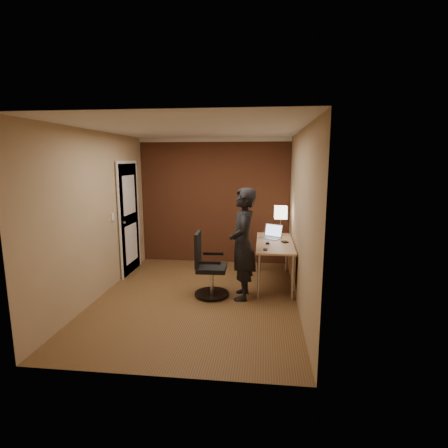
{
  "coord_description": "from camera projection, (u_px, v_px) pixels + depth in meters",
  "views": [
    {
      "loc": [
        0.97,
        -4.98,
        2.08
      ],
      "look_at": [
        0.35,
        0.55,
        1.05
      ],
      "focal_mm": 28.0,
      "sensor_mm": 36.0,
      "label": 1
    }
  ],
  "objects": [
    {
      "name": "phone",
      "position": [
        265.0,
        249.0,
        5.3
      ],
      "size": [
        0.06,
        0.12,
        0.01
      ],
      "primitive_type": "cube",
      "rotation": [
        0.0,
        0.0,
        -0.04
      ],
      "color": "black",
      "rests_on": "desk"
    },
    {
      "name": "laptop",
      "position": [
        272.0,
        234.0,
        6.1
      ],
      "size": [
        0.41,
        0.39,
        0.23
      ],
      "color": "silver",
      "rests_on": "desk"
    },
    {
      "name": "office_chair",
      "position": [
        208.0,
        269.0,
        5.33
      ],
      "size": [
        0.53,
        0.55,
        0.98
      ],
      "color": "black",
      "rests_on": "ground"
    },
    {
      "name": "room",
      "position": [
        197.0,
        198.0,
        6.64
      ],
      "size": [
        4.0,
        4.0,
        4.0
      ],
      "color": "brown",
      "rests_on": "ground"
    },
    {
      "name": "desk",
      "position": [
        279.0,
        250.0,
        5.82
      ],
      "size": [
        0.6,
        1.5,
        0.73
      ],
      "color": "tan",
      "rests_on": "ground"
    },
    {
      "name": "person",
      "position": [
        243.0,
        244.0,
        5.2
      ],
      "size": [
        0.42,
        0.62,
        1.68
      ],
      "primitive_type": "imported",
      "rotation": [
        0.0,
        0.0,
        -1.54
      ],
      "color": "black",
      "rests_on": "ground"
    },
    {
      "name": "wallet",
      "position": [
        285.0,
        242.0,
        5.77
      ],
      "size": [
        0.13,
        0.14,
        0.02
      ],
      "primitive_type": "cube",
      "rotation": [
        0.0,
        0.0,
        0.41
      ],
      "color": "black",
      "rests_on": "desk"
    },
    {
      "name": "desk_lamp",
      "position": [
        281.0,
        213.0,
        6.21
      ],
      "size": [
        0.22,
        0.22,
        0.54
      ],
      "color": "silver",
      "rests_on": "desk"
    },
    {
      "name": "mouse",
      "position": [
        268.0,
        243.0,
        5.67
      ],
      "size": [
        0.06,
        0.1,
        0.03
      ],
      "primitive_type": "cube",
      "rotation": [
        0.0,
        0.0,
        0.0
      ],
      "color": "black",
      "rests_on": "desk"
    }
  ]
}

